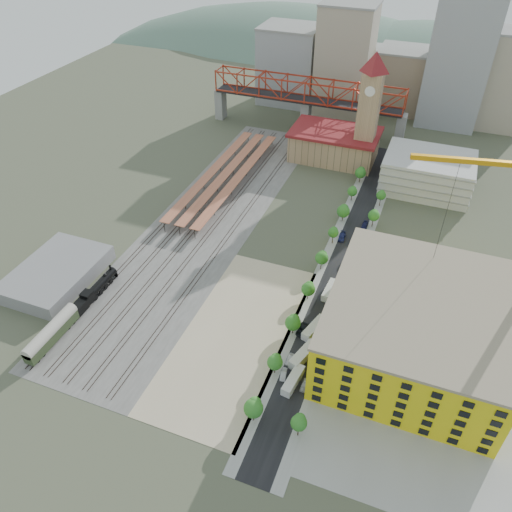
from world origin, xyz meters
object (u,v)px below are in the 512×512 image
at_px(site_trailer_b, 303,355).
at_px(site_trailer_c, 314,328).
at_px(clock_tower, 370,101).
at_px(coach, 51,333).
at_px(site_trailer_d, 329,290).
at_px(construction_building, 416,327).
at_px(site_trailer_a, 293,380).
at_px(car_0, 290,360).
at_px(locomotive, 95,291).

relative_size(site_trailer_b, site_trailer_c, 1.07).
distance_m(clock_tower, coach, 146.21).
distance_m(clock_tower, site_trailer_b, 116.40).
bearing_deg(site_trailer_d, construction_building, -25.62).
xyz_separation_m(construction_building, site_trailer_a, (-26.00, -21.57, -8.13)).
relative_size(site_trailer_b, site_trailer_d, 1.13).
distance_m(site_trailer_c, car_0, 13.15).
bearing_deg(construction_building, clock_tower, 108.78).
distance_m(construction_building, site_trailer_d, 30.98).
distance_m(site_trailer_d, car_0, 29.98).
relative_size(clock_tower, construction_building, 1.03).
bearing_deg(coach, site_trailer_d, 35.17).
xyz_separation_m(construction_building, site_trailer_d, (-26.00, 14.73, -8.18)).
bearing_deg(locomotive, clock_tower, 62.68).
xyz_separation_m(construction_building, coach, (-92.00, -31.78, -6.19)).
height_order(site_trailer_a, car_0, site_trailer_a).
height_order(construction_building, site_trailer_b, construction_building).
height_order(construction_building, site_trailer_a, construction_building).
distance_m(coach, site_trailer_c, 72.30).
bearing_deg(locomotive, construction_building, 7.59).
xyz_separation_m(site_trailer_a, site_trailer_b, (0.00, 8.69, 0.12)).
bearing_deg(site_trailer_c, locomotive, -154.88).
bearing_deg(coach, car_0, 14.83).
bearing_deg(car_0, site_trailer_b, 36.88).
distance_m(clock_tower, site_trailer_a, 124.87).
bearing_deg(site_trailer_b, clock_tower, 111.38).
height_order(construction_building, car_0, construction_building).
bearing_deg(construction_building, locomotive, -172.41).
bearing_deg(construction_building, car_0, -152.49).
height_order(clock_tower, car_0, clock_tower).
height_order(locomotive, site_trailer_d, locomotive).
bearing_deg(site_trailer_a, coach, -163.46).
bearing_deg(site_trailer_a, site_trailer_d, 97.75).
distance_m(clock_tower, car_0, 118.55).
height_order(construction_building, locomotive, construction_building).
height_order(coach, site_trailer_c, coach).
bearing_deg(clock_tower, site_trailer_d, -84.64).
bearing_deg(car_0, clock_tower, 92.84).
xyz_separation_m(clock_tower, coach, (-58.00, -131.78, -25.48)).
height_order(site_trailer_b, site_trailer_c, site_trailer_b).
height_order(clock_tower, locomotive, clock_tower).
relative_size(locomotive, site_trailer_d, 2.56).
relative_size(construction_building, locomotive, 2.19).
xyz_separation_m(locomotive, site_trailer_b, (66.00, -0.62, -0.76)).
distance_m(locomotive, site_trailer_d, 71.31).
bearing_deg(coach, site_trailer_b, 15.98).
xyz_separation_m(site_trailer_a, car_0, (-3.00, 6.47, -0.55)).
xyz_separation_m(construction_building, locomotive, (-92.00, -12.26, -7.25)).
bearing_deg(car_0, coach, -164.82).
relative_size(construction_building, site_trailer_a, 5.40).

